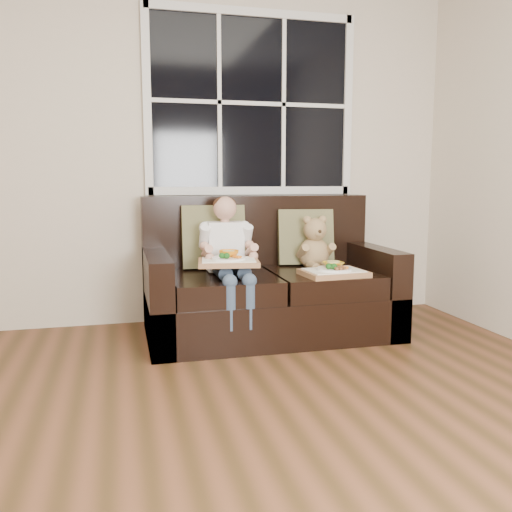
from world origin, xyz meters
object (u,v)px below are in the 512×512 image
object	(u,v)px
child	(228,248)
teddy_bear	(315,246)
tray_right	(334,271)
loveseat	(267,289)
tray_left	(229,260)

from	to	relation	value
child	teddy_bear	xyz separation A→B (m)	(0.66, 0.11, -0.02)
tray_right	child	bearing A→B (deg)	156.70
loveseat	tray_left	distance (m)	0.53
teddy_bear	tray_right	bearing A→B (deg)	-89.15
child	tray_right	world-z (taller)	child
child	teddy_bear	size ratio (longest dim) A/B	2.04
child	teddy_bear	distance (m)	0.66
tray_left	tray_right	bearing A→B (deg)	6.52
loveseat	tray_right	xyz separation A→B (m)	(0.36, -0.34, 0.17)
tray_left	tray_right	distance (m)	0.71
loveseat	child	distance (m)	0.46
loveseat	tray_left	xyz separation A→B (m)	(-0.34, -0.31, 0.27)
child	tray_right	bearing A→B (deg)	-18.61
loveseat	teddy_bear	bearing A→B (deg)	-1.50
teddy_bear	tray_left	bearing A→B (deg)	-157.45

